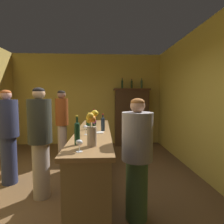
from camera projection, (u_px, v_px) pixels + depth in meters
floor at (70, 202)px, 2.71m from camera, size 8.92×8.92×0.00m
wall_back at (88, 100)px, 6.07m from camera, size 4.92×0.12×2.97m
bar_counter at (93, 160)px, 3.04m from camera, size 0.56×2.70×1.01m
display_cabinet at (131, 116)px, 5.89m from camera, size 1.15×0.39×1.84m
wine_bottle_malbec at (77, 132)px, 2.10m from camera, size 0.07×0.07×0.34m
wine_bottle_syrah at (94, 118)px, 3.51m from camera, size 0.07×0.07×0.33m
wine_bottle_riesling at (95, 118)px, 3.67m from camera, size 0.06×0.06×0.30m
wine_bottle_rose at (88, 122)px, 3.13m from camera, size 0.08×0.08×0.30m
wine_bottle_chardonnay at (103, 123)px, 2.98m from camera, size 0.06×0.06×0.28m
wine_glass_front at (79, 143)px, 1.83m from camera, size 0.07×0.07×0.13m
wine_glass_mid at (86, 128)px, 2.67m from camera, size 0.07×0.07×0.14m
flower_arrangement at (92, 128)px, 2.04m from camera, size 0.14×0.16×0.41m
cheese_plate at (99, 132)px, 2.83m from camera, size 0.16×0.16×0.01m
display_bottle_left at (122, 84)px, 5.79m from camera, size 0.06×0.06×0.35m
display_bottle_midleft at (132, 84)px, 5.81m from camera, size 0.07×0.07×0.31m
display_bottle_center at (142, 84)px, 5.83m from camera, size 0.07×0.07×0.33m
patron_tall at (62, 121)px, 4.47m from camera, size 0.31×0.31×1.73m
patron_in_grey at (8, 133)px, 3.23m from camera, size 0.37×0.37×1.70m
patron_near_entrance at (40, 138)px, 2.78m from camera, size 0.36×0.36×1.71m
bartender at (137, 155)px, 2.28m from camera, size 0.39×0.39×1.55m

